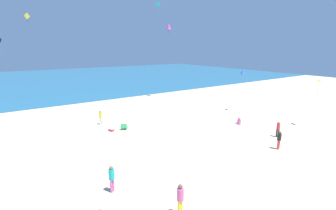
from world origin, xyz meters
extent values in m
plane|color=beige|center=(0.00, 10.00, 0.00)|extent=(120.00, 120.00, 0.00)
cube|color=#236084|center=(0.00, 53.53, 0.03)|extent=(120.00, 60.00, 0.05)
cube|color=#2D9956|center=(-2.76, 9.85, 0.20)|extent=(0.78, 0.76, 0.03)
cube|color=#2D9956|center=(-2.92, 9.63, 0.39)|extent=(0.61, 0.52, 0.39)
cylinder|color=#B7B7BC|center=(-2.91, 10.14, 0.10)|extent=(0.02, 0.02, 0.20)
cylinder|color=#B7B7BC|center=(-2.43, 9.79, 0.10)|extent=(0.02, 0.02, 0.20)
cube|color=red|center=(-4.02, 10.03, 0.11)|extent=(0.47, 0.59, 0.21)
cube|color=white|center=(-4.02, 10.03, 0.23)|extent=(0.49, 0.61, 0.04)
cylinder|color=#D8599E|center=(7.59, 4.53, 0.27)|extent=(0.45, 0.45, 0.55)
sphere|color=#A87A5B|center=(7.59, 4.53, 0.65)|extent=(0.22, 0.22, 0.22)
cube|color=white|center=(7.52, 4.73, 0.08)|extent=(0.39, 0.46, 0.16)
cylinder|color=red|center=(5.24, -1.24, 0.37)|extent=(0.13, 0.13, 0.74)
cylinder|color=red|center=(5.07, -1.25, 0.37)|extent=(0.13, 0.13, 0.74)
cylinder|color=black|center=(5.16, -1.25, 1.02)|extent=(0.31, 0.31, 0.56)
sphere|color=brown|center=(5.16, -1.25, 1.39)|extent=(0.20, 0.20, 0.20)
cylinder|color=white|center=(-4.21, 12.53, 0.37)|extent=(0.13, 0.13, 0.74)
cylinder|color=white|center=(-4.08, 12.43, 0.37)|extent=(0.13, 0.13, 0.74)
cylinder|color=yellow|center=(-4.15, 12.48, 1.01)|extent=(0.42, 0.42, 0.55)
sphere|color=#A87A5B|center=(-4.15, 12.48, 1.38)|extent=(0.20, 0.20, 0.20)
cylinder|color=yellow|center=(-5.58, -2.87, 0.40)|extent=(0.14, 0.14, 0.80)
cylinder|color=yellow|center=(-5.75, -2.93, 0.40)|extent=(0.14, 0.14, 0.80)
cylinder|color=#D8599E|center=(-5.67, -2.90, 1.10)|extent=(0.41, 0.41, 0.60)
sphere|color=brown|center=(-5.67, -2.90, 1.50)|extent=(0.22, 0.22, 0.22)
cylinder|color=#D8599E|center=(-7.66, 0.63, 0.38)|extent=(0.13, 0.13, 0.76)
cylinder|color=#D8599E|center=(-7.52, 0.74, 0.38)|extent=(0.13, 0.13, 0.76)
cylinder|color=#19ADB2|center=(-7.59, 0.68, 1.05)|extent=(0.43, 0.43, 0.57)
sphere|color=#846047|center=(-7.59, 0.68, 1.43)|extent=(0.21, 0.21, 0.21)
cylinder|color=black|center=(7.56, 0.20, 0.36)|extent=(0.13, 0.13, 0.72)
cylinder|color=black|center=(7.56, 0.36, 0.36)|extent=(0.13, 0.13, 0.72)
cylinder|color=red|center=(7.56, 0.28, 0.99)|extent=(0.29, 0.29, 0.54)
sphere|color=tan|center=(7.56, 0.28, 1.35)|extent=(0.20, 0.20, 0.20)
cylinder|color=#1EADAD|center=(-11.64, 27.74, 7.99)|extent=(0.21, 0.10, 0.93)
cube|color=yellow|center=(-8.06, 29.16, 11.93)|extent=(0.75, 0.56, 0.89)
cylinder|color=black|center=(-8.06, 29.16, 11.35)|extent=(0.10, 0.10, 0.52)
cone|color=#DB3DA8|center=(9.07, 19.49, 10.74)|extent=(1.08, 1.07, 0.94)
cylinder|color=blue|center=(9.07, 19.49, 10.00)|extent=(0.09, 0.08, 0.77)
cube|color=#1EADAD|center=(6.22, 17.78, 13.25)|extent=(0.50, 0.56, 0.69)
cylinder|color=#1EADAD|center=(6.22, 17.78, 12.63)|extent=(0.06, 0.05, 0.72)
cone|color=blue|center=(11.82, 7.85, 4.92)|extent=(0.59, 0.64, 0.65)
cylinder|color=orange|center=(11.82, 7.85, 4.36)|extent=(0.04, 0.04, 0.62)
pyramid|color=#99DB33|center=(13.09, -0.10, 4.64)|extent=(0.53, 0.60, 0.26)
cylinder|color=orange|center=(13.07, -0.10, 3.85)|extent=(0.04, 0.04, 0.90)
camera|label=1|loc=(-11.60, -10.57, 7.68)|focal=25.40mm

